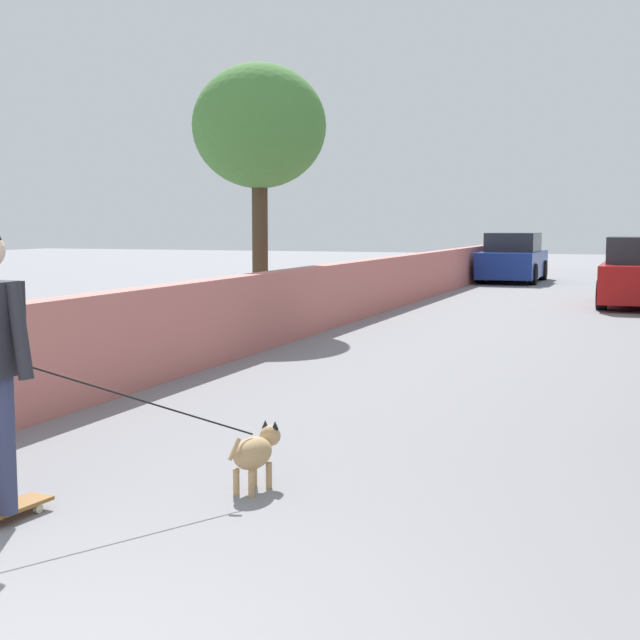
% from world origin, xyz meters
% --- Properties ---
extents(ground_plane, '(80.00, 80.00, 0.00)m').
position_xyz_m(ground_plane, '(14.00, 0.00, 0.00)').
color(ground_plane, gray).
extents(wall_left, '(48.00, 0.30, 1.11)m').
position_xyz_m(wall_left, '(12.00, 3.14, 0.56)').
color(wall_left, '#CC726B').
rests_on(wall_left, ground).
extents(tree_left_mid, '(2.44, 2.44, 4.73)m').
position_xyz_m(tree_left_mid, '(13.00, 4.60, 3.56)').
color(tree_left_mid, '#473523').
rests_on(tree_left_mid, ground).
extents(dog, '(1.51, 1.32, 1.06)m').
position_xyz_m(dog, '(3.10, 0.26, 0.27)').
color(dog, tan).
rests_on(dog, ground).
extents(car_far, '(4.03, 1.80, 1.54)m').
position_xyz_m(car_far, '(26.66, 1.99, 0.71)').
color(car_far, navy).
rests_on(car_far, ground).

